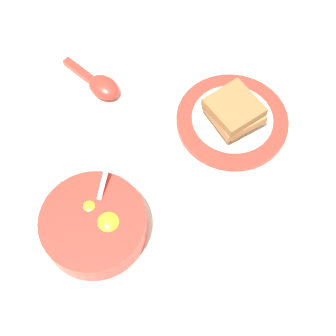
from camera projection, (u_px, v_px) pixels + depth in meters
ground_plane at (103, 106)px, 0.88m from camera, size 3.00×3.00×0.00m
egg_bowl at (94, 225)px, 0.74m from camera, size 0.17×0.17×0.08m
toast_plate at (232, 121)px, 0.85m from camera, size 0.20×0.20×0.02m
toast_sandwich at (234, 111)px, 0.82m from camera, size 0.10×0.10×0.05m
soup_spoon at (100, 85)px, 0.88m from camera, size 0.08×0.14×0.03m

